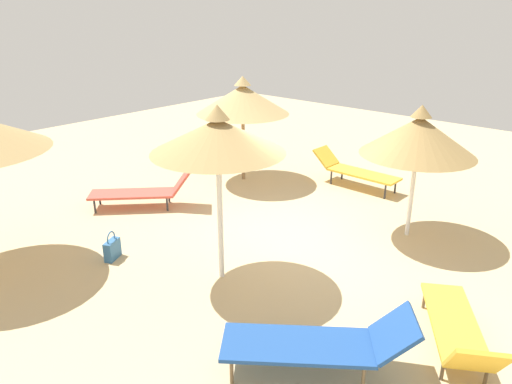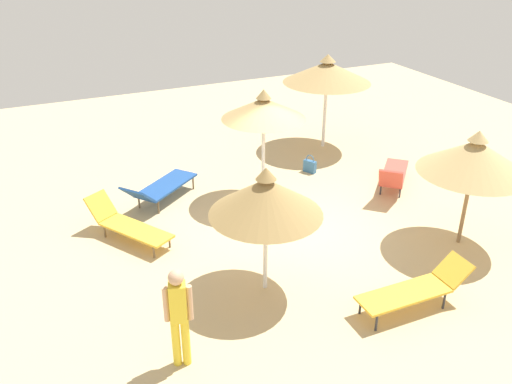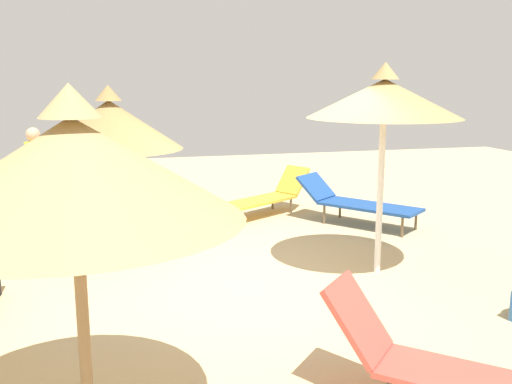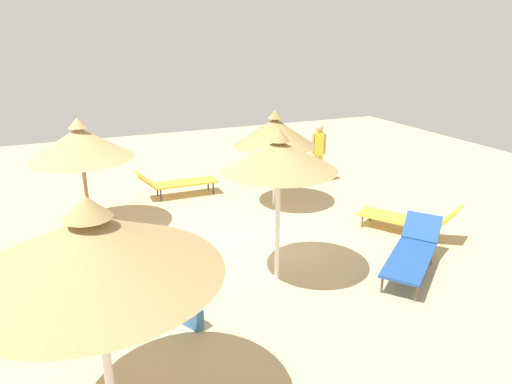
% 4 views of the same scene
% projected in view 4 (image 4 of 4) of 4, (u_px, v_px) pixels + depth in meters
% --- Properties ---
extents(ground, '(24.00, 24.00, 0.10)m').
position_uv_depth(ground, '(248.00, 247.00, 9.79)').
color(ground, tan).
extents(parasol_umbrella_far_left, '(2.58, 2.58, 2.83)m').
position_uv_depth(parasol_umbrella_far_left, '(92.00, 246.00, 4.46)').
color(parasol_umbrella_far_left, white).
rests_on(parasol_umbrella_far_left, ground).
extents(parasol_umbrella_edge, '(2.24, 2.24, 2.56)m').
position_uv_depth(parasol_umbrella_edge, '(80.00, 143.00, 9.90)').
color(parasol_umbrella_edge, olive).
rests_on(parasol_umbrella_edge, ground).
extents(parasol_umbrella_center, '(2.05, 2.05, 2.49)m').
position_uv_depth(parasol_umbrella_center, '(275.00, 132.00, 11.37)').
color(parasol_umbrella_center, white).
rests_on(parasol_umbrella_center, ground).
extents(parasol_umbrella_near_right, '(2.00, 2.00, 2.79)m').
position_uv_depth(parasol_umbrella_near_right, '(279.00, 155.00, 7.69)').
color(parasol_umbrella_near_right, white).
rests_on(parasol_umbrella_near_right, ground).
extents(lounge_chair_far_right, '(1.60, 2.12, 0.84)m').
position_uv_depth(lounge_chair_far_right, '(410.00, 219.00, 10.16)').
color(lounge_chair_far_right, gold).
rests_on(lounge_chair_far_right, ground).
extents(lounge_chair_near_left, '(1.96, 2.01, 0.94)m').
position_uv_depth(lounge_chair_near_left, '(83.00, 269.00, 7.94)').
color(lounge_chair_near_left, '#CC4C3F').
rests_on(lounge_chair_near_left, ground).
extents(lounge_chair_back, '(2.17, 0.60, 0.79)m').
position_uv_depth(lounge_chair_back, '(176.00, 182.00, 12.49)').
color(lounge_chair_back, gold).
rests_on(lounge_chair_back, ground).
extents(lounge_chair_front, '(2.18, 1.91, 0.81)m').
position_uv_depth(lounge_chair_front, '(413.00, 251.00, 8.55)').
color(lounge_chair_front, '#1E478C').
rests_on(lounge_chair_front, ground).
extents(person_standing_far_left, '(0.42, 0.29, 1.76)m').
position_uv_depth(person_standing_far_left, '(318.00, 149.00, 13.52)').
color(person_standing_far_left, yellow).
rests_on(person_standing_far_left, ground).
extents(handbag, '(0.29, 0.38, 0.52)m').
position_uv_depth(handbag, '(193.00, 316.00, 6.99)').
color(handbag, '#336699').
rests_on(handbag, ground).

